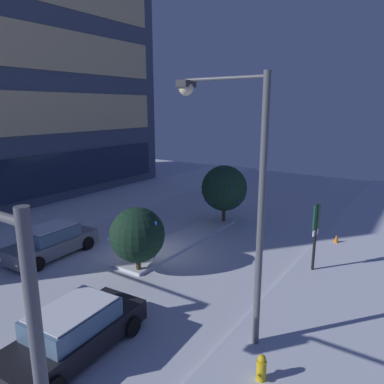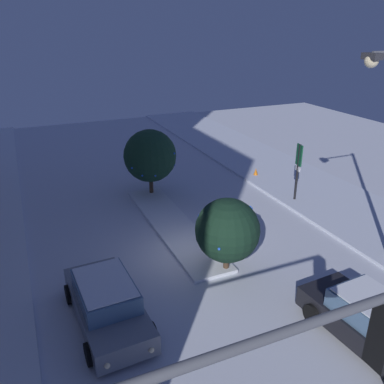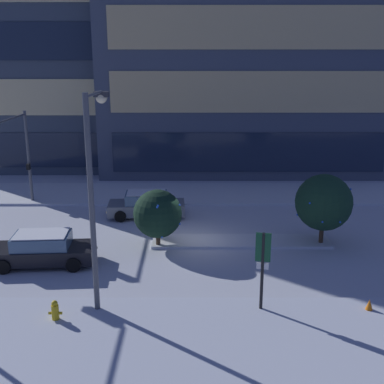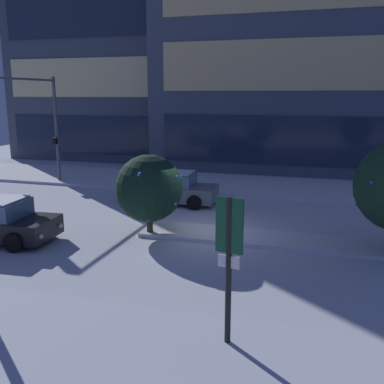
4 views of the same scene
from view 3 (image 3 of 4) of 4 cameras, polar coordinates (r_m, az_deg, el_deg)
ground at (r=24.96m, az=-0.42°, el=-5.87°), size 52.00×52.00×0.00m
curb_strip_near at (r=17.04m, az=-0.66°, el=-16.58°), size 52.00×5.20×0.14m
curb_strip_far at (r=33.29m, az=-0.30°, el=-0.18°), size 52.00×5.20×0.14m
median_strip at (r=24.97m, az=5.80°, el=-5.77°), size 9.00×1.80×0.14m
office_tower_main at (r=42.86m, az=6.16°, el=21.11°), size 22.64×13.45×26.58m
office_tower_secondary at (r=43.99m, az=-16.06°, el=16.44°), size 15.66×9.69×20.39m
car_near at (r=23.14m, az=-17.07°, el=-6.48°), size 4.78×2.28×1.49m
car_far at (r=28.70m, az=-5.30°, el=-1.53°), size 4.61×2.18×1.49m
traffic_light_corner_far_left at (r=30.33m, az=-20.00°, el=5.16°), size 0.32×5.51×5.90m
street_lamp_arched at (r=17.74m, az=-11.30°, el=2.42°), size 0.56×2.89×8.01m
fire_hydrant at (r=18.37m, az=-15.69°, el=-13.39°), size 0.48×0.26×0.87m
parking_info_sign at (r=17.89m, az=8.33°, el=-8.13°), size 0.55×0.16×3.11m
decorated_tree_median at (r=23.81m, az=-4.01°, el=-2.56°), size 2.39×2.39×2.93m
decorated_tree_left_of_median at (r=24.71m, az=15.23°, el=-1.20°), size 2.80×2.80×3.63m
construction_cone at (r=19.51m, az=20.10°, el=-12.46°), size 0.36×0.36×0.55m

